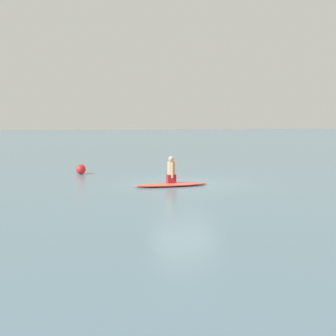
# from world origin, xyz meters

# --- Properties ---
(ground_plane) EXTENTS (400.00, 400.00, 0.00)m
(ground_plane) POSITION_xyz_m (0.00, 0.00, 0.00)
(ground_plane) COLOR slate
(surfboard) EXTENTS (0.99, 2.86, 0.13)m
(surfboard) POSITION_xyz_m (0.35, -0.69, 0.07)
(surfboard) COLOR #D84C3F
(surfboard) RESTS_ON ground
(person_paddler) EXTENTS (0.44, 0.35, 0.99)m
(person_paddler) POSITION_xyz_m (0.35, -0.69, 0.58)
(person_paddler) COLOR #A51E23
(person_paddler) RESTS_ON surfboard
(buoy_marker) EXTENTS (0.46, 0.46, 0.46)m
(buoy_marker) POSITION_xyz_m (-4.74, -3.27, 0.23)
(buoy_marker) COLOR red
(buoy_marker) RESTS_ON ground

